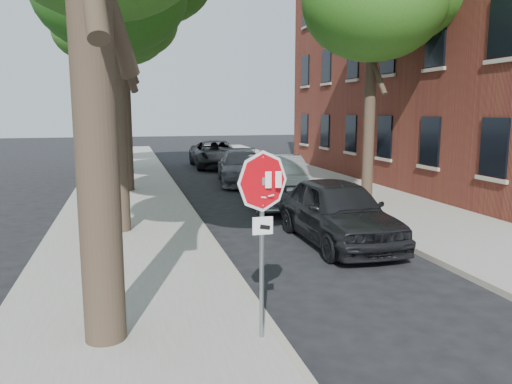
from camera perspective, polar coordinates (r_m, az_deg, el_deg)
ground at (r=7.50m, az=6.04°, el=-16.38°), size 120.00×120.00×0.00m
sidewalk_left at (r=18.59m, az=-14.63°, el=-0.91°), size 4.00×55.00×0.12m
sidewalk_right at (r=20.41m, az=9.96°, el=0.14°), size 4.00×55.00×0.12m
curb_left at (r=18.69m, az=-8.34°, el=-0.63°), size 0.12×55.00×0.13m
curb_right at (r=19.65m, az=4.51°, el=-0.08°), size 0.12×55.00×0.13m
apartment_building at (r=26.50m, az=25.28°, el=17.98°), size 12.20×20.20×15.30m
stop_sign at (r=6.65m, az=0.74°, el=-1.93°), size 0.76×0.34×2.61m
tree_far at (r=27.71m, az=-15.81°, el=17.15°), size 5.29×4.91×9.33m
car_a at (r=12.45m, az=9.29°, el=-2.16°), size 1.89×4.71×1.60m
car_b at (r=17.29m, az=2.42°, el=1.28°), size 2.47×5.33×1.69m
car_c at (r=22.50m, az=-1.63°, el=2.85°), size 2.73×5.32×1.48m
car_d at (r=29.05m, az=-4.63°, el=4.34°), size 2.68×5.64×1.55m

